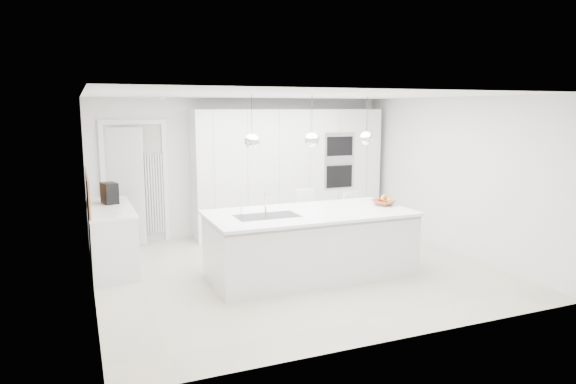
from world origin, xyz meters
name	(u,v)px	position (x,y,z in m)	size (l,w,h in m)	color
floor	(296,269)	(0.00, 0.00, 0.00)	(5.50, 5.50, 0.00)	beige
wall_back	(243,166)	(0.00, 2.50, 1.25)	(5.50, 5.50, 0.00)	silver
wall_left	(89,197)	(-2.75, 0.00, 1.25)	(5.00, 5.00, 0.00)	silver
ceiling	(296,95)	(0.00, 0.00, 2.50)	(5.50, 5.50, 0.00)	white
tall_cabinets	(289,172)	(0.80, 2.20, 1.15)	(3.60, 0.60, 2.30)	white
oven_stack	(339,161)	(1.70, 1.89, 1.35)	(0.62, 0.04, 1.05)	#A5A5A8
doorway_frame	(135,184)	(-1.95, 2.47, 1.02)	(1.11, 0.08, 2.13)	white
hallway_door	(120,187)	(-2.20, 2.42, 1.00)	(0.82, 0.04, 2.00)	white
radiator	(155,193)	(-1.63, 2.46, 0.85)	(0.32, 0.04, 1.40)	white
left_base_cabinets	(112,238)	(-2.45, 1.20, 0.43)	(0.60, 1.80, 0.86)	white
left_worktop	(110,208)	(-2.45, 1.20, 0.88)	(0.62, 1.82, 0.04)	white
oak_backsplash	(88,191)	(-2.74, 1.20, 1.15)	(0.02, 1.80, 0.50)	#A26138
island_base	(311,245)	(0.10, -0.30, 0.43)	(2.80, 1.20, 0.86)	white
island_worktop	(310,213)	(0.10, -0.25, 0.88)	(2.84, 1.40, 0.04)	white
island_sink	(267,222)	(-0.55, -0.30, 0.82)	(0.84, 0.44, 0.18)	#3F3F42
island_tap	(265,202)	(-0.50, -0.10, 1.05)	(0.02, 0.02, 0.30)	white
pendant_left	(252,141)	(-0.75, -0.30, 1.90)	(0.20, 0.20, 0.20)	white
pendant_mid	(312,140)	(0.10, -0.30, 1.90)	(0.20, 0.20, 0.20)	white
pendant_right	(366,138)	(0.95, -0.30, 1.90)	(0.20, 0.20, 0.20)	white
fruit_bowl	(384,202)	(1.32, -0.23, 0.94)	(0.33, 0.33, 0.08)	#A26138
espresso_machine	(109,193)	(-2.43, 1.47, 1.06)	(0.19, 0.30, 0.32)	black
bar_stool_left	(308,223)	(0.49, 0.66, 0.52)	(0.34, 0.48, 1.04)	white
bar_stool_right	(354,223)	(1.24, 0.50, 0.48)	(0.32, 0.44, 0.96)	white
apple_a	(385,200)	(1.35, -0.20, 0.97)	(0.08, 0.08, 0.08)	#BC0506
apple_b	(381,200)	(1.30, -0.18, 0.97)	(0.08, 0.08, 0.08)	#BC0506
banana_bunch	(386,198)	(1.34, -0.25, 1.02)	(0.21, 0.21, 0.03)	yellow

